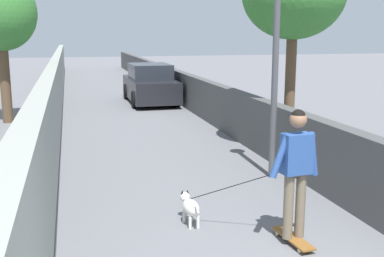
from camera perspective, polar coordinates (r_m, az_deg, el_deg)
ground_plane at (r=16.86m, az=-7.85°, el=1.95°), size 80.00×80.00×0.00m
wall_left at (r=14.65m, az=-16.21°, el=3.80°), size 48.00×0.30×1.83m
fence_right at (r=15.28m, az=1.81°, el=3.45°), size 48.00×0.30×1.25m
tree_left_near at (r=15.65m, az=-22.08°, el=12.61°), size 2.15×2.15×4.48m
lamp_post at (r=8.97m, az=10.12°, el=11.93°), size 0.36×0.36×4.14m
skateboard at (r=6.60m, az=12.02°, el=-12.77°), size 0.81×0.27×0.08m
person_skateboarder at (r=6.26m, az=12.41°, el=-4.14°), size 0.25×0.71×1.72m
dog at (r=6.98m, az=-0.18°, el=-9.32°), size 1.28×1.29×1.06m
car_near at (r=18.99m, az=-5.04°, el=5.25°), size 4.08×1.80×1.54m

